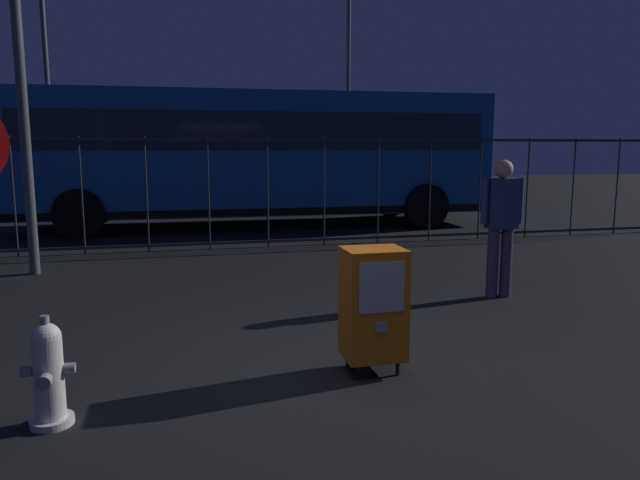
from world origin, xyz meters
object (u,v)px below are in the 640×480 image
Objects in this scene: newspaper_box_primary at (373,303)px; bus_near at (256,152)px; fire_hydrant at (49,374)px; bus_far at (316,150)px; pedestrian at (501,220)px; street_light_far_right at (44,37)px; street_light_near_left at (348,61)px.

bus_near reaches higher than newspaper_box_primary.
fire_hydrant is 0.07× the size of bus_near.
pedestrian is at bearing -98.47° from bus_far.
street_light_far_right is (-7.85, 0.19, 3.18)m from bus_far.
street_light_near_left reaches higher than fire_hydrant.
street_light_far_right reaches higher than street_light_near_left.
bus_far is at bearing -1.41° from street_light_far_right.
fire_hydrant is 0.09× the size of street_light_far_right.
street_light_far_right reaches higher than fire_hydrant.
newspaper_box_primary is at bearing 10.08° from fire_hydrant.
bus_far is at bearing -129.31° from street_light_near_left.
fire_hydrant is 0.73× the size of newspaper_box_primary.
street_light_far_right reaches higher than pedestrian.
bus_far is at bearing 70.44° from fire_hydrant.
newspaper_box_primary is at bearing -90.32° from bus_near.
street_light_far_right is at bearing 172.73° from bus_far.
bus_near is 8.02m from street_light_far_right.
street_light_far_right is at bearing 137.29° from bus_near.
newspaper_box_primary is (2.37, 0.42, 0.22)m from fire_hydrant.
bus_near is (2.64, 9.73, 1.36)m from fire_hydrant.
bus_far is 1.24× the size of street_light_far_right.
newspaper_box_primary is at bearing -139.12° from pedestrian.
street_light_far_right is (-7.29, 12.45, 3.94)m from pedestrian.
fire_hydrant is 0.45× the size of pedestrian.
fire_hydrant is 2.42m from newspaper_box_primary.
pedestrian is at bearing -73.35° from bus_near.
newspaper_box_primary is 0.61× the size of pedestrian.
fire_hydrant is at bearing -103.83° from bus_near.
bus_far is at bearing 63.86° from bus_near.
pedestrian is at bearing -59.65° from street_light_far_right.
street_light_near_left reaches higher than bus_near.
pedestrian is 0.19× the size of street_light_far_right.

